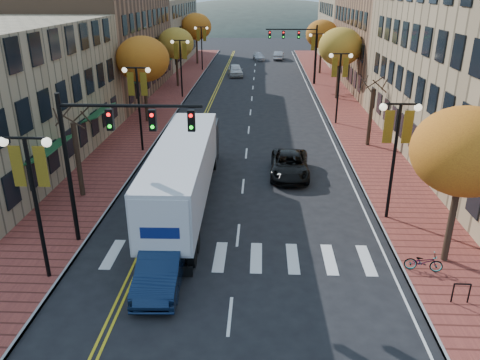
# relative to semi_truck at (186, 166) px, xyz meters

# --- Properties ---
(ground) EXTENTS (200.00, 200.00, 0.00)m
(ground) POSITION_rel_semi_truck_xyz_m (2.94, -7.41, -2.24)
(ground) COLOR black
(ground) RESTS_ON ground
(sidewalk_left) EXTENTS (4.00, 85.00, 0.15)m
(sidewalk_left) POSITION_rel_semi_truck_xyz_m (-6.06, 25.09, -2.16)
(sidewalk_left) COLOR brown
(sidewalk_left) RESTS_ON ground
(sidewalk_right) EXTENTS (4.00, 85.00, 0.15)m
(sidewalk_right) POSITION_rel_semi_truck_xyz_m (11.94, 25.09, -2.16)
(sidewalk_right) COLOR brown
(sidewalk_right) RESTS_ON ground
(building_left_mid) EXTENTS (12.00, 24.00, 11.00)m
(building_left_mid) POSITION_rel_semi_truck_xyz_m (-14.06, 28.59, 3.26)
(building_left_mid) COLOR brown
(building_left_mid) RESTS_ON ground
(building_left_far) EXTENTS (12.00, 26.00, 9.50)m
(building_left_far) POSITION_rel_semi_truck_xyz_m (-14.06, 53.59, 2.51)
(building_left_far) COLOR #9E8966
(building_left_far) RESTS_ON ground
(building_right_mid) EXTENTS (15.00, 24.00, 10.00)m
(building_right_mid) POSITION_rel_semi_truck_xyz_m (21.44, 34.59, 2.76)
(building_right_mid) COLOR brown
(building_right_mid) RESTS_ON ground
(building_right_far) EXTENTS (15.00, 20.00, 11.00)m
(building_right_far) POSITION_rel_semi_truck_xyz_m (21.44, 56.59, 3.26)
(building_right_far) COLOR #9E8966
(building_right_far) RESTS_ON ground
(tree_left_a) EXTENTS (0.28, 0.28, 4.20)m
(tree_left_a) POSITION_rel_semi_truck_xyz_m (-6.06, 0.59, 0.01)
(tree_left_a) COLOR #382619
(tree_left_a) RESTS_ON sidewalk_left
(tree_left_b) EXTENTS (4.48, 4.48, 7.21)m
(tree_left_b) POSITION_rel_semi_truck_xyz_m (-6.06, 16.59, 3.21)
(tree_left_b) COLOR #382619
(tree_left_b) RESTS_ON sidewalk_left
(tree_left_c) EXTENTS (4.16, 4.16, 6.69)m
(tree_left_c) POSITION_rel_semi_truck_xyz_m (-6.06, 32.59, 2.82)
(tree_left_c) COLOR #382619
(tree_left_c) RESTS_ON sidewalk_left
(tree_left_d) EXTENTS (4.61, 4.61, 7.42)m
(tree_left_d) POSITION_rel_semi_truck_xyz_m (-6.06, 50.59, 3.36)
(tree_left_d) COLOR #382619
(tree_left_d) RESTS_ON sidewalk_left
(tree_right_a) EXTENTS (4.16, 4.16, 6.69)m
(tree_right_a) POSITION_rel_semi_truck_xyz_m (11.94, -5.41, 2.82)
(tree_right_a) COLOR #382619
(tree_right_a) RESTS_ON sidewalk_right
(tree_right_b) EXTENTS (0.28, 0.28, 4.20)m
(tree_right_b) POSITION_rel_semi_truck_xyz_m (11.94, 10.59, 0.01)
(tree_right_b) COLOR #382619
(tree_right_b) RESTS_ON sidewalk_right
(tree_right_c) EXTENTS (4.48, 4.48, 7.21)m
(tree_right_c) POSITION_rel_semi_truck_xyz_m (11.94, 26.59, 3.21)
(tree_right_c) COLOR #382619
(tree_right_c) RESTS_ON sidewalk_right
(tree_right_d) EXTENTS (4.35, 4.35, 7.00)m
(tree_right_d) POSITION_rel_semi_truck_xyz_m (11.94, 42.59, 3.05)
(tree_right_d) COLOR #382619
(tree_right_d) RESTS_ON sidewalk_right
(lamp_left_a) EXTENTS (1.96, 0.36, 6.05)m
(lamp_left_a) POSITION_rel_semi_truck_xyz_m (-4.56, -7.41, 2.06)
(lamp_left_a) COLOR black
(lamp_left_a) RESTS_ON ground
(lamp_left_b) EXTENTS (1.96, 0.36, 6.05)m
(lamp_left_b) POSITION_rel_semi_truck_xyz_m (-4.56, 8.59, 2.06)
(lamp_left_b) COLOR black
(lamp_left_b) RESTS_ON ground
(lamp_left_c) EXTENTS (1.96, 0.36, 6.05)m
(lamp_left_c) POSITION_rel_semi_truck_xyz_m (-4.56, 26.59, 2.06)
(lamp_left_c) COLOR black
(lamp_left_c) RESTS_ON ground
(lamp_left_d) EXTENTS (1.96, 0.36, 6.05)m
(lamp_left_d) POSITION_rel_semi_truck_xyz_m (-4.56, 44.59, 2.06)
(lamp_left_d) COLOR black
(lamp_left_d) RESTS_ON ground
(lamp_right_a) EXTENTS (1.96, 0.36, 6.05)m
(lamp_right_a) POSITION_rel_semi_truck_xyz_m (10.44, -1.41, 2.06)
(lamp_right_a) COLOR black
(lamp_right_a) RESTS_ON ground
(lamp_right_b) EXTENTS (1.96, 0.36, 6.05)m
(lamp_right_b) POSITION_rel_semi_truck_xyz_m (10.44, 16.59, 2.06)
(lamp_right_b) COLOR black
(lamp_right_b) RESTS_ON ground
(lamp_right_c) EXTENTS (1.96, 0.36, 6.05)m
(lamp_right_c) POSITION_rel_semi_truck_xyz_m (10.44, 34.59, 2.06)
(lamp_right_c) COLOR black
(lamp_right_c) RESTS_ON ground
(traffic_mast_near) EXTENTS (6.10, 0.35, 7.00)m
(traffic_mast_near) POSITION_rel_semi_truck_xyz_m (-2.53, -4.41, 2.69)
(traffic_mast_near) COLOR black
(traffic_mast_near) RESTS_ON ground
(traffic_mast_far) EXTENTS (6.10, 0.34, 7.00)m
(traffic_mast_far) POSITION_rel_semi_truck_xyz_m (8.42, 34.59, 2.69)
(traffic_mast_far) COLOR black
(traffic_mast_far) RESTS_ON ground
(semi_truck) EXTENTS (2.74, 15.36, 3.83)m
(semi_truck) POSITION_rel_semi_truck_xyz_m (0.00, 0.00, 0.00)
(semi_truck) COLOR black
(semi_truck) RESTS_ON ground
(navy_sedan) EXTENTS (1.86, 4.83, 1.57)m
(navy_sedan) POSITION_rel_semi_truck_xyz_m (0.08, -7.43, -1.45)
(navy_sedan) COLOR #0D1C36
(navy_sedan) RESTS_ON ground
(black_suv) EXTENTS (2.54, 5.19, 1.42)m
(black_suv) POSITION_rel_semi_truck_xyz_m (5.81, 4.48, -1.53)
(black_suv) COLOR black
(black_suv) RESTS_ON ground
(car_far_white) EXTENTS (2.40, 4.74, 1.55)m
(car_far_white) POSITION_rel_semi_truck_xyz_m (0.41, 40.51, -1.46)
(car_far_white) COLOR silver
(car_far_white) RESTS_ON ground
(car_far_silver) EXTENTS (2.20, 4.26, 1.18)m
(car_far_silver) POSITION_rel_semi_truck_xyz_m (3.44, 55.49, -1.65)
(car_far_silver) COLOR #A9A9B0
(car_far_silver) RESTS_ON ground
(car_far_oncoming) EXTENTS (1.91, 4.29, 1.37)m
(car_far_oncoming) POSITION_rel_semi_truck_xyz_m (6.74, 56.26, -1.55)
(car_far_oncoming) COLOR #A7A6AE
(car_far_oncoming) RESTS_ON ground
(bicycle) EXTENTS (1.59, 0.75, 0.80)m
(bicycle) POSITION_rel_semi_truck_xyz_m (10.74, -6.31, -1.69)
(bicycle) COLOR gray
(bicycle) RESTS_ON sidewalk_right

